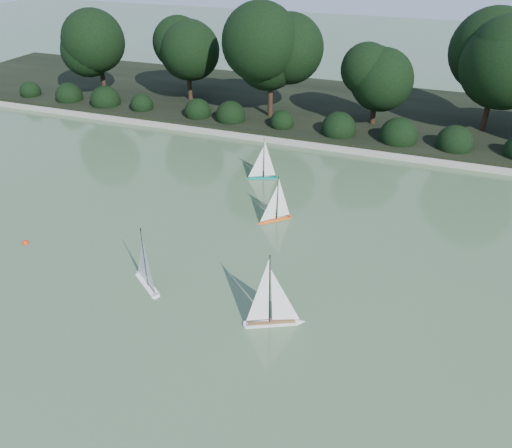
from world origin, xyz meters
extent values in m
plane|color=#384F2F|center=(0.00, 0.00, 0.00)|extent=(80.00, 80.00, 0.00)
cube|color=gray|center=(0.00, 9.00, 0.09)|extent=(40.00, 0.35, 0.18)
cube|color=black|center=(0.00, 13.00, 0.15)|extent=(40.00, 8.00, 0.30)
cylinder|color=black|center=(-11.00, 11.20, 0.76)|extent=(0.20, 0.20, 1.51)
sphere|color=black|center=(-11.00, 11.20, 2.58)|extent=(2.38, 2.38, 2.38)
cylinder|color=black|center=(-7.00, 11.80, 0.68)|extent=(0.20, 0.20, 1.37)
sphere|color=black|center=(-7.00, 11.80, 2.38)|extent=(2.24, 2.24, 2.24)
cylinder|color=black|center=(-3.00, 10.90, 0.83)|extent=(0.20, 0.20, 1.66)
sphere|color=black|center=(-3.00, 10.90, 2.85)|extent=(2.66, 2.66, 2.66)
cylinder|color=black|center=(1.00, 11.40, 0.63)|extent=(0.20, 0.20, 1.26)
sphere|color=black|center=(1.00, 11.40, 2.21)|extent=(2.10, 2.10, 2.10)
cylinder|color=black|center=(5.00, 12.10, 0.86)|extent=(0.20, 0.20, 1.73)
sphere|color=black|center=(5.00, 12.10, 2.99)|extent=(2.80, 2.80, 2.80)
sphere|color=black|center=(-14.00, 9.90, 0.45)|extent=(1.10, 1.10, 1.10)
sphere|color=black|center=(-12.00, 9.90, 0.45)|extent=(1.10, 1.10, 1.10)
sphere|color=black|center=(-10.00, 9.90, 0.45)|extent=(1.10, 1.10, 1.10)
sphere|color=black|center=(-8.00, 9.90, 0.45)|extent=(1.10, 1.10, 1.10)
sphere|color=black|center=(-6.00, 9.90, 0.45)|extent=(1.10, 1.10, 1.10)
sphere|color=black|center=(-4.00, 9.90, 0.45)|extent=(1.10, 1.10, 1.10)
sphere|color=black|center=(-2.00, 9.90, 0.45)|extent=(1.10, 1.10, 1.10)
sphere|color=black|center=(0.00, 9.90, 0.45)|extent=(1.10, 1.10, 1.10)
sphere|color=black|center=(2.00, 9.90, 0.45)|extent=(1.10, 1.10, 1.10)
sphere|color=black|center=(4.00, 9.90, 0.45)|extent=(1.10, 1.10, 1.10)
cube|color=white|center=(-2.18, -0.10, 0.05)|extent=(0.87, 0.72, 0.10)
cone|color=white|center=(-2.63, 0.23, 0.05)|extent=(0.27, 0.27, 0.19)
cylinder|color=white|center=(-1.80, -0.39, 0.05)|extent=(0.16, 0.16, 0.10)
cylinder|color=black|center=(-2.15, -0.13, 0.83)|extent=(0.03, 0.03, 1.47)
cylinder|color=black|center=(-1.98, -0.25, 0.15)|extent=(0.36, 0.27, 0.02)
cube|color=silver|center=(0.82, -0.33, 0.05)|extent=(1.02, 0.63, 0.10)
cone|color=silver|center=(1.36, -0.08, 0.05)|extent=(0.28, 0.28, 0.21)
cylinder|color=silver|center=(0.35, -0.56, 0.05)|extent=(0.17, 0.17, 0.10)
cube|color=olive|center=(0.82, -0.33, 0.11)|extent=(0.92, 0.55, 0.01)
cylinder|color=black|center=(0.77, -0.36, 0.90)|extent=(0.03, 0.03, 1.60)
cylinder|color=black|center=(0.57, -0.45, 0.17)|extent=(0.44, 0.22, 0.02)
cube|color=#D85A1B|center=(-0.37, 3.59, 0.04)|extent=(0.73, 0.68, 0.08)
cone|color=#D85A1B|center=(-0.74, 3.27, 0.04)|extent=(0.24, 0.24, 0.17)
cylinder|color=#D85A1B|center=(-0.06, 3.86, 0.04)|extent=(0.14, 0.14, 0.08)
cylinder|color=black|center=(-0.34, 3.62, 0.73)|extent=(0.02, 0.02, 1.29)
cylinder|color=black|center=(-0.21, 3.74, 0.13)|extent=(0.30, 0.26, 0.01)
cube|color=#0A8271|center=(-1.57, 5.93, 0.04)|extent=(0.83, 0.46, 0.08)
cone|color=#0A8271|center=(-2.02, 5.76, 0.04)|extent=(0.22, 0.22, 0.17)
cylinder|color=#0A8271|center=(-1.19, 6.09, 0.04)|extent=(0.13, 0.13, 0.08)
cylinder|color=black|center=(-1.53, 5.95, 0.72)|extent=(0.02, 0.02, 1.28)
cylinder|color=black|center=(-1.36, 6.02, 0.13)|extent=(0.36, 0.15, 0.01)
sphere|color=red|center=(-5.97, 0.36, 0.00)|extent=(0.16, 0.16, 0.16)
camera|label=1|loc=(3.11, -7.56, 6.92)|focal=35.00mm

